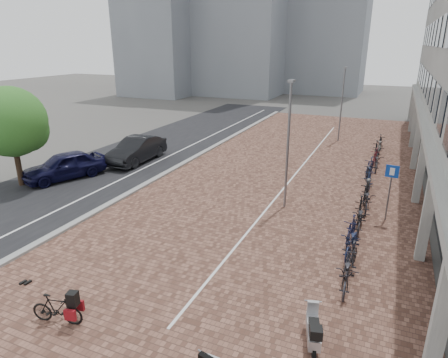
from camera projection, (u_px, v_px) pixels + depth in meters
ground at (159, 261)px, 14.38m from camera, size 140.00×140.00×0.00m
plaza_brick at (293, 173)px, 24.01m from camera, size 14.50×42.00×0.04m
street_asphalt at (143, 154)px, 28.15m from camera, size 8.00×50.00×0.03m
curb at (191, 159)px, 26.66m from camera, size 0.35×42.00×0.14m
lane_line at (167, 157)px, 27.40m from camera, size 0.12×44.00×0.00m
parking_line at (296, 174)px, 23.92m from camera, size 0.10×30.00×0.00m
car_navy at (64, 166)px, 22.90m from camera, size 3.59×5.05×1.60m
car_dark at (137, 150)px, 26.16m from camera, size 1.84×5.05×1.65m
hero_bike at (57, 309)px, 11.08m from camera, size 1.62×0.79×1.10m
shoes at (25, 283)px, 13.01m from camera, size 0.36×0.30×0.08m
scooter_front at (313, 328)px, 10.30m from camera, size 0.82×1.52×1.00m
parking_sign at (390, 184)px, 17.11m from camera, size 0.55×0.11×2.63m
lamp_near at (288, 148)px, 18.15m from camera, size 0.12×0.12×6.03m
lamp_far at (341, 105)px, 31.01m from camera, size 0.12×0.12×5.80m
street_tree at (14, 124)px, 20.98m from camera, size 3.79×3.79×5.52m
bike_row at (369, 182)px, 20.97m from camera, size 1.19×21.44×1.05m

